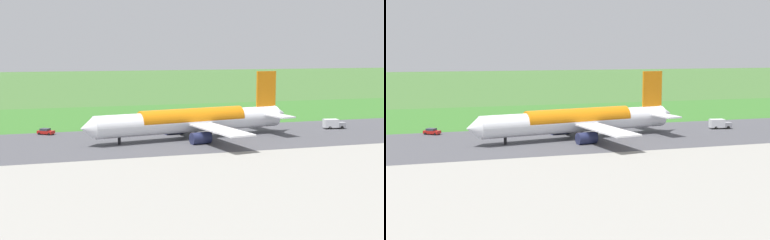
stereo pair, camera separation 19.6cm
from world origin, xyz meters
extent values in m
plane|color=#3D662D|center=(0.00, 0.00, 0.00)|extent=(800.00, 800.00, 0.00)
cube|color=#47474C|center=(0.00, 0.00, 0.03)|extent=(600.00, 37.17, 0.06)
cube|color=gray|center=(0.00, 49.69, 0.03)|extent=(440.00, 110.00, 0.05)
cube|color=#346B27|center=(0.00, -36.13, 0.02)|extent=(600.00, 80.00, 0.04)
cylinder|color=white|center=(8.83, 0.00, 4.20)|extent=(48.20, 13.11, 5.20)
cone|color=white|center=(33.98, 4.24, 4.20)|extent=(3.78, 5.37, 4.94)
cone|color=white|center=(-16.02, -4.19, 4.80)|extent=(4.19, 4.94, 4.42)
cube|color=orange|center=(-11.99, -3.51, 11.30)|extent=(5.61, 1.42, 9.00)
cube|color=white|center=(-12.91, 1.91, 5.00)|extent=(5.44, 9.54, 0.36)
cube|color=white|center=(-11.08, -8.94, 5.00)|extent=(5.44, 9.54, 0.36)
cube|color=white|center=(6.02, 10.68, 3.80)|extent=(9.58, 22.69, 0.35)
cube|color=white|center=(9.68, -11.01, 3.80)|extent=(9.58, 22.69, 0.35)
cylinder|color=#23284C|center=(9.06, 7.65, 1.32)|extent=(4.90, 3.51, 2.80)
cylinder|color=#23284C|center=(11.56, -7.15, 1.32)|extent=(4.90, 3.51, 2.80)
cylinder|color=black|center=(26.82, 3.03, 1.71)|extent=(0.70, 0.70, 3.42)
cylinder|color=black|center=(5.21, 3.45, 1.71)|extent=(0.70, 0.70, 3.42)
cylinder|color=black|center=(6.54, -4.44, 1.71)|extent=(0.70, 0.70, 3.42)
cylinder|color=orange|center=(8.83, 0.00, 4.72)|extent=(26.90, 9.54, 5.23)
cube|color=gray|center=(-34.10, -3.44, 1.10)|extent=(2.52, 2.52, 1.30)
cube|color=silver|center=(-31.33, -3.88, 1.55)|extent=(4.11, 2.87, 2.20)
cylinder|color=black|center=(-34.26, -4.43, 0.45)|extent=(0.94, 0.44, 0.90)
cylinder|color=black|center=(-33.94, -2.45, 0.45)|extent=(0.94, 0.44, 0.90)
cylinder|color=black|center=(-30.90, -4.96, 0.45)|extent=(0.94, 0.44, 0.90)
cylinder|color=black|center=(-30.59, -2.99, 0.45)|extent=(0.94, 0.44, 0.90)
cube|color=#B21914|center=(42.51, -15.63, 0.70)|extent=(4.48, 3.85, 0.75)
cube|color=#2D333D|center=(42.67, -15.75, 1.35)|extent=(2.78, 2.64, 0.55)
cylinder|color=black|center=(40.87, -15.55, 0.32)|extent=(0.65, 0.54, 0.64)
cylinder|color=black|center=(41.83, -14.14, 0.32)|extent=(0.65, 0.54, 0.64)
cylinder|color=black|center=(43.18, -17.13, 0.32)|extent=(0.65, 0.54, 0.64)
cylinder|color=black|center=(44.14, -15.72, 0.32)|extent=(0.65, 0.54, 0.64)
cylinder|color=slate|center=(-10.22, -34.80, 1.11)|extent=(0.10, 0.10, 2.21)
cube|color=red|center=(-10.22, -34.82, 2.51)|extent=(0.60, 0.04, 0.60)
cone|color=orange|center=(-2.48, -39.82, 0.28)|extent=(0.40, 0.40, 0.55)
camera|label=1|loc=(43.55, 117.44, 21.31)|focal=48.30mm
camera|label=2|loc=(43.36, 117.50, 21.31)|focal=48.30mm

